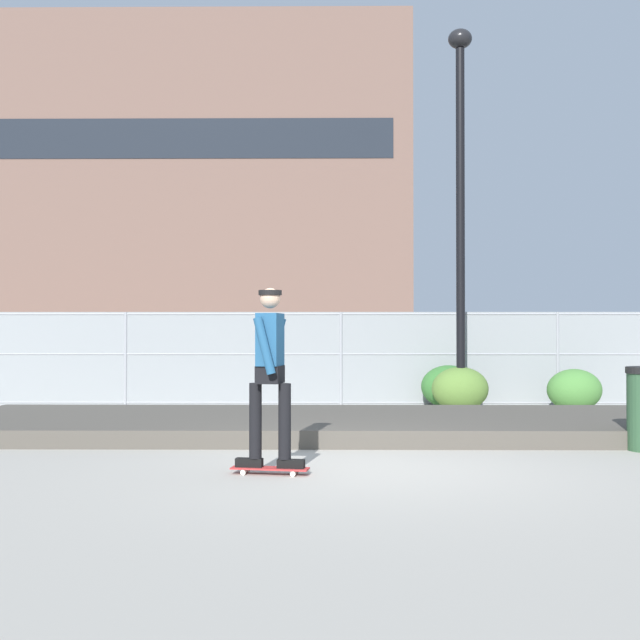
# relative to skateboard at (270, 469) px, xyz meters

# --- Properties ---
(ground_plane) EXTENTS (120.00, 120.00, 0.00)m
(ground_plane) POSITION_rel_skateboard_xyz_m (0.85, 0.38, -0.06)
(ground_plane) COLOR #9E998E
(gravel_berm) EXTENTS (11.39, 3.63, 0.23)m
(gravel_berm) POSITION_rel_skateboard_xyz_m (0.85, 3.57, 0.06)
(gravel_berm) COLOR #4C473F
(gravel_berm) RESTS_ON ground_plane
(skateboard) EXTENTS (0.82, 0.33, 0.07)m
(skateboard) POSITION_rel_skateboard_xyz_m (0.00, 0.00, 0.00)
(skateboard) COLOR #B22D2D
(skateboard) RESTS_ON ground_plane
(skater) EXTENTS (0.73, 0.61, 1.85)m
(skater) POSITION_rel_skateboard_xyz_m (0.00, 0.00, 1.07)
(skater) COLOR black
(skater) RESTS_ON skateboard
(chain_fence) EXTENTS (17.14, 0.06, 1.85)m
(chain_fence) POSITION_rel_skateboard_xyz_m (0.85, 7.83, 0.87)
(chain_fence) COLOR gray
(chain_fence) RESTS_ON ground_plane
(street_lamp) EXTENTS (0.44, 0.44, 7.07)m
(street_lamp) POSITION_rel_skateboard_xyz_m (3.04, 6.77, 4.32)
(street_lamp) COLOR black
(street_lamp) RESTS_ON ground_plane
(parked_car_near) EXTENTS (4.53, 2.21, 1.66)m
(parked_car_near) POSITION_rel_skateboard_xyz_m (-3.13, 10.47, 0.78)
(parked_car_near) COLOR #566B4C
(parked_car_near) RESTS_ON ground_plane
(parked_car_mid) EXTENTS (4.49, 2.12, 1.66)m
(parked_car_mid) POSITION_rel_skateboard_xyz_m (3.37, 10.69, 0.78)
(parked_car_mid) COLOR silver
(parked_car_mid) RESTS_ON ground_plane
(library_building) EXTENTS (31.08, 13.14, 21.72)m
(library_building) POSITION_rel_skateboard_xyz_m (-9.67, 49.23, 10.80)
(library_building) COLOR brown
(library_building) RESTS_ON ground_plane
(shrub_left) EXTENTS (1.06, 0.86, 0.82)m
(shrub_left) POSITION_rel_skateboard_xyz_m (2.91, 7.39, 0.35)
(shrub_left) COLOR #336B2D
(shrub_left) RESTS_ON ground_plane
(shrub_center) EXTENTS (1.05, 0.86, 0.81)m
(shrub_center) POSITION_rel_skateboard_xyz_m (3.03, 6.81, 0.35)
(shrub_center) COLOR #567A33
(shrub_center) RESTS_ON ground_plane
(shrub_right) EXTENTS (1.00, 0.82, 0.77)m
(shrub_right) POSITION_rel_skateboard_xyz_m (5.13, 6.79, 0.33)
(shrub_right) COLOR #477F38
(shrub_right) RESTS_ON ground_plane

